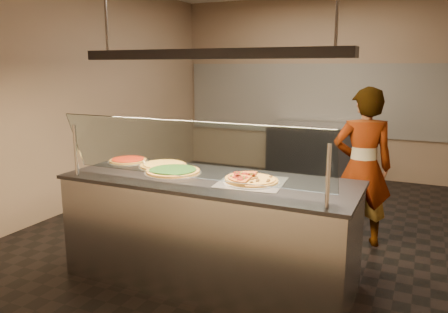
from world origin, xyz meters
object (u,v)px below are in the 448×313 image
at_px(pizza_tomato, 128,160).
at_px(pizza_spinach, 173,171).
at_px(perforated_tray, 251,182).
at_px(pizza_cheese, 164,165).
at_px(half_pizza_sausage, 264,181).
at_px(worker, 362,168).
at_px(half_pizza_pepperoni, 240,177).
at_px(prep_table, 314,152).
at_px(sneeze_guard, 188,151).
at_px(pizza_spatula, 149,164).
at_px(heat_lamp_housing, 208,54).
at_px(serving_counter, 209,230).

bearing_deg(pizza_tomato, pizza_spinach, -18.28).
distance_m(perforated_tray, pizza_cheese, 0.99).
bearing_deg(half_pizza_sausage, pizza_cheese, 169.23).
height_order(pizza_cheese, worker, worker).
distance_m(perforated_tray, half_pizza_pepperoni, 0.11).
height_order(pizza_spinach, prep_table, pizza_spinach).
bearing_deg(half_pizza_sausage, sneeze_guard, -143.85).
bearing_deg(half_pizza_sausage, perforated_tray, 178.89).
height_order(half_pizza_sausage, pizza_tomato, half_pizza_sausage).
height_order(half_pizza_sausage, pizza_cheese, half_pizza_sausage).
height_order(half_pizza_pepperoni, worker, worker).
distance_m(sneeze_guard, pizza_tomato, 1.21).
relative_size(pizza_spatula, prep_table, 0.19).
height_order(perforated_tray, prep_table, perforated_tray).
relative_size(sneeze_guard, heat_lamp_housing, 0.97).
xyz_separation_m(serving_counter, heat_lamp_housing, (-0.00, 0.00, 1.48)).
xyz_separation_m(pizza_spinach, pizza_tomato, (-0.65, 0.21, -0.00)).
distance_m(half_pizza_pepperoni, heat_lamp_housing, 1.02).
xyz_separation_m(perforated_tray, pizza_tomato, (-1.40, 0.24, 0.01)).
distance_m(sneeze_guard, pizza_spinach, 0.60).
relative_size(half_pizza_pepperoni, pizza_spatula, 1.60).
height_order(half_pizza_sausage, pizza_spatula, half_pizza_sausage).
bearing_deg(pizza_spatula, pizza_spinach, -18.84).
distance_m(sneeze_guard, pizza_cheese, 0.86).
height_order(pizza_spinach, heat_lamp_housing, heat_lamp_housing).
xyz_separation_m(half_pizza_pepperoni, pizza_spinach, (-0.65, 0.02, -0.02)).
xyz_separation_m(serving_counter, pizza_spatula, (-0.71, 0.15, 0.49)).
height_order(pizza_cheese, pizza_tomato, same).
bearing_deg(heat_lamp_housing, pizza_spatula, 168.07).
xyz_separation_m(serving_counter, half_pizza_pepperoni, (0.28, 0.01, 0.50)).
bearing_deg(perforated_tray, prep_table, 95.72).
relative_size(sneeze_guard, pizza_spinach, 4.43).
bearing_deg(worker, perforated_tray, 45.62).
bearing_deg(pizza_spatula, perforated_tray, -7.19).
distance_m(pizza_spinach, pizza_cheese, 0.28).
height_order(perforated_tray, pizza_cheese, pizza_cheese).
bearing_deg(pizza_spinach, pizza_spatula, 161.16).
bearing_deg(half_pizza_sausage, pizza_spinach, 178.28).
bearing_deg(pizza_cheese, pizza_spatula, -151.27).
relative_size(sneeze_guard, perforated_tray, 3.96).
bearing_deg(pizza_tomato, perforated_tray, -9.63).
height_order(serving_counter, prep_table, same).
bearing_deg(worker, half_pizza_sausage, 49.23).
distance_m(serving_counter, worker, 1.80).
distance_m(serving_counter, sneeze_guard, 0.83).
xyz_separation_m(serving_counter, perforated_tray, (0.38, 0.01, 0.47)).
height_order(half_pizza_pepperoni, pizza_tomato, half_pizza_pepperoni).
xyz_separation_m(pizza_spinach, pizza_spatula, (-0.33, 0.11, 0.01)).
relative_size(serving_counter, sneeze_guard, 1.11).
height_order(pizza_tomato, worker, worker).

